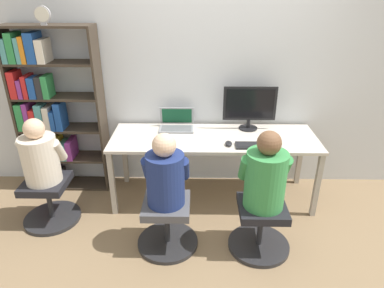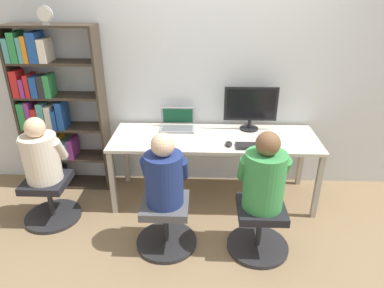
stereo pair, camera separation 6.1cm
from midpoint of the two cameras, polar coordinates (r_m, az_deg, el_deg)
The scene contains 15 objects.
ground_plane at distance 3.57m, azimuth 4.05°, elevation -11.93°, with size 14.00×14.00×0.00m, color #846B4C.
wall_back at distance 3.71m, azimuth 4.35°, elevation 11.92°, with size 10.00×0.05×2.60m.
desk at distance 3.53m, azimuth 4.22°, elevation 0.21°, with size 2.10×0.71×0.73m.
desktop_monitor at distance 3.65m, azimuth 10.22°, elevation 6.06°, with size 0.56×0.20×0.47m.
laptop at distance 3.68m, azimuth -1.97°, elevation 3.27°, with size 0.37×0.26×0.22m.
keyboard at distance 3.33m, azimuth 11.22°, elevation -0.34°, with size 0.40×0.15×0.03m.
computer_mouse_by_keyboard at distance 3.32m, azimuth 6.67°, elevation 0.02°, with size 0.07×0.11×0.04m.
office_chair_left at distance 3.13m, azimuth 11.70°, elevation -13.48°, with size 0.55×0.55×0.45m.
office_chair_right at distance 3.12m, azimuth -3.79°, elevation -13.08°, with size 0.55×0.55×0.45m.
person_at_monitor at distance 2.84m, azimuth 12.59°, elevation -5.24°, with size 0.41×0.35×0.68m.
person_at_laptop at distance 2.84m, azimuth -4.07°, elevation -5.04°, with size 0.39×0.33×0.64m.
bookshelf at distance 3.98m, azimuth -22.15°, elevation 4.63°, with size 0.91×0.29×1.79m.
desk_clock at distance 3.65m, azimuth -22.92°, elevation 19.25°, with size 0.16×0.03×0.18m.
office_chair_side at distance 3.68m, azimuth -22.14°, elevation -8.49°, with size 0.55×0.55×0.45m.
person_near_shelf at distance 3.45m, azimuth -23.43°, elevation -1.57°, with size 0.40×0.33×0.63m.
Camera 2 is at (-0.11, -2.84, 2.16)m, focal length 32.00 mm.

